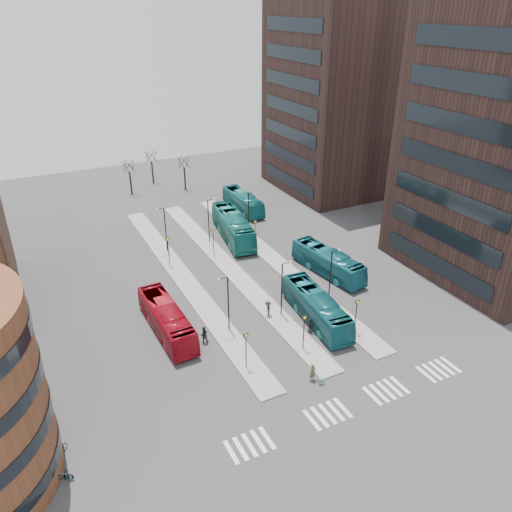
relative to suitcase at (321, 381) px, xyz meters
name	(u,v)px	position (x,y,z in m)	size (l,w,h in m)	color
ground	(369,444)	(-0.51, -7.27, -0.30)	(160.00, 160.00, 0.00)	#303033
island_left	(183,278)	(-4.51, 22.73, -0.23)	(2.50, 45.00, 0.15)	gray
island_mid	(229,268)	(1.49, 22.73, -0.23)	(2.50, 45.00, 0.15)	gray
island_right	(272,258)	(7.49, 22.73, -0.23)	(2.50, 45.00, 0.15)	gray
suitcase	(321,381)	(0.00, 0.00, 0.00)	(0.48, 0.38, 0.60)	#1A4991
red_bus	(167,319)	(-9.51, 13.29, 1.24)	(2.59, 11.06, 3.08)	maroon
teal_bus_a	(316,307)	(4.88, 8.36, 1.25)	(2.62, 11.18, 3.11)	#12545D
teal_bus_b	(233,226)	(5.59, 30.55, 1.50)	(3.02, 12.92, 3.60)	#156966
teal_bus_c	(328,262)	(11.63, 16.20, 1.22)	(2.56, 10.96, 3.05)	#155F6D
teal_bus_d	(243,202)	(11.31, 39.35, 1.16)	(2.46, 10.49, 2.92)	#15696C
traveller	(313,372)	(-0.45, 0.68, 0.56)	(0.63, 0.41, 1.73)	#45472A
commuter_a	(204,335)	(-6.88, 10.05, 0.58)	(0.86, 0.67, 1.77)	black
commuter_b	(310,326)	(3.18, 6.79, 0.50)	(0.94, 0.39, 1.60)	black
commuter_c	(268,309)	(0.76, 11.23, 0.60)	(1.16, 0.67, 1.80)	black
bicycle_near	(61,477)	(-21.51, -0.21, 0.16)	(0.61, 1.74, 0.92)	gray
bicycle_mid	(61,477)	(-21.51, -0.26, 0.18)	(0.45, 1.60, 0.96)	gray
bicycle_far	(55,449)	(-21.51, 2.44, 0.16)	(0.61, 1.74, 0.91)	gray
crosswalk_stripes	(355,403)	(1.24, -3.27, -0.30)	(22.35, 2.40, 0.01)	silver
tower_far	(342,99)	(31.47, 42.73, 14.70)	(20.12, 20.00, 30.00)	#2E1D19
sign_poles	(251,277)	(1.09, 15.73, 2.11)	(12.45, 22.12, 3.65)	black
lamp_posts	(240,248)	(2.12, 20.73, 3.28)	(14.04, 20.24, 6.12)	black
bare_trees	(156,174)	(2.15, 55.40, 2.42)	(10.97, 8.14, 5.90)	black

